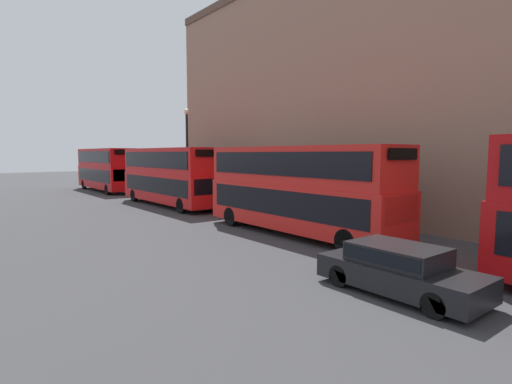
{
  "coord_description": "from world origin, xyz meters",
  "views": [
    {
      "loc": [
        -11.47,
        6.71,
        3.85
      ],
      "look_at": [
        0.48,
        22.01,
        1.98
      ],
      "focal_mm": 28.0,
      "sensor_mm": 36.0,
      "label": 1
    }
  ],
  "objects_px": {
    "bus_third_in_queue": "(169,174)",
    "bus_second_in_queue": "(298,186)",
    "bus_trailing": "(106,168)",
    "car_hatchback": "(399,268)",
    "pedestrian": "(411,224)"
  },
  "relations": [
    {
      "from": "bus_third_in_queue",
      "to": "bus_second_in_queue",
      "type": "bearing_deg",
      "value": -90.0
    },
    {
      "from": "bus_second_in_queue",
      "to": "bus_trailing",
      "type": "distance_m",
      "value": 28.33
    },
    {
      "from": "bus_third_in_queue",
      "to": "car_hatchback",
      "type": "height_order",
      "value": "bus_third_in_queue"
    },
    {
      "from": "bus_trailing",
      "to": "bus_second_in_queue",
      "type": "bearing_deg",
      "value": -90.0
    },
    {
      "from": "bus_third_in_queue",
      "to": "pedestrian",
      "type": "height_order",
      "value": "bus_third_in_queue"
    },
    {
      "from": "bus_trailing",
      "to": "car_hatchback",
      "type": "relative_size",
      "value": 2.51
    },
    {
      "from": "bus_second_in_queue",
      "to": "bus_trailing",
      "type": "relative_size",
      "value": 0.98
    },
    {
      "from": "bus_second_in_queue",
      "to": "car_hatchback",
      "type": "xyz_separation_m",
      "value": [
        -3.4,
        -7.55,
        -1.59
      ]
    },
    {
      "from": "bus_third_in_queue",
      "to": "bus_trailing",
      "type": "xyz_separation_m",
      "value": [
        0.0,
        14.71,
        0.05
      ]
    },
    {
      "from": "bus_third_in_queue",
      "to": "pedestrian",
      "type": "relative_size",
      "value": 6.94
    },
    {
      "from": "car_hatchback",
      "to": "bus_trailing",
      "type": "bearing_deg",
      "value": 84.59
    },
    {
      "from": "bus_second_in_queue",
      "to": "car_hatchback",
      "type": "distance_m",
      "value": 8.43
    },
    {
      "from": "bus_trailing",
      "to": "pedestrian",
      "type": "xyz_separation_m",
      "value": [
        2.99,
        -32.45,
        -1.65
      ]
    },
    {
      "from": "bus_trailing",
      "to": "pedestrian",
      "type": "distance_m",
      "value": 32.63
    },
    {
      "from": "bus_second_in_queue",
      "to": "bus_trailing",
      "type": "bearing_deg",
      "value": 90.0
    }
  ]
}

